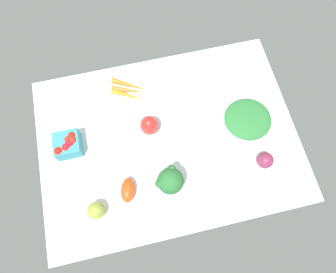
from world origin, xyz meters
TOP-DOWN VIEW (x-y plane):
  - tablecloth at (0.00, 0.00)cm, footprint 104.00×76.00cm
  - broccoli_head at (3.70, 18.91)cm, footprint 10.52×10.19cm
  - red_onion_near_basket at (-34.19, 18.39)cm, footprint 6.41×6.41cm
  - roma_tomato at (19.55, 17.63)cm, footprint 7.19×10.30cm
  - leafy_greens_clump at (-33.47, -0.28)cm, footprint 23.39×22.99cm
  - berry_basket at (38.97, -4.88)cm, footprint 9.90×9.90cm
  - heirloom_tomato_green at (32.08, 22.53)cm, footprint 6.55×6.55cm
  - carrot_bunch at (11.24, -24.49)cm, footprint 16.55×15.08cm
  - bell_pepper_red at (6.43, -5.20)cm, footprint 8.70×8.70cm

SIDE VIEW (x-z plane):
  - tablecloth at x=0.00cm, z-range 0.00..2.00cm
  - carrot_bunch at x=11.24cm, z-range 1.97..4.63cm
  - leafy_greens_clump at x=-33.47cm, z-range 2.00..6.23cm
  - roma_tomato at x=19.55cm, z-range 2.00..7.20cm
  - red_onion_near_basket at x=-34.19cm, z-range 2.00..8.41cm
  - heirloom_tomato_green at x=32.08cm, z-range 2.00..8.55cm
  - berry_basket at x=38.97cm, z-range 1.99..9.93cm
  - bell_pepper_red at x=6.43cm, z-range 2.00..11.81cm
  - broccoli_head at x=3.70cm, z-range 3.52..16.64cm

